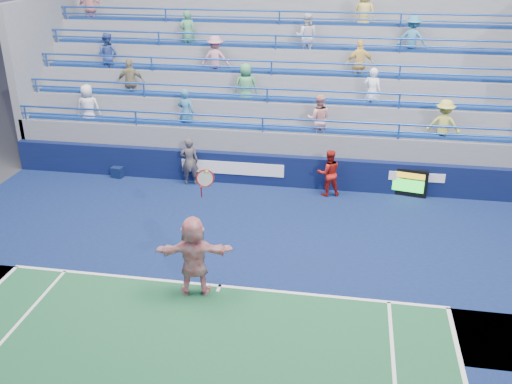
% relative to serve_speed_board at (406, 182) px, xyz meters
% --- Properties ---
extents(ground, '(120.00, 120.00, 0.00)m').
position_rel_serve_speed_board_xyz_m(ground, '(-4.89, -6.36, -0.48)').
color(ground, '#333538').
extents(sponsor_wall, '(18.00, 0.32, 1.10)m').
position_rel_serve_speed_board_xyz_m(sponsor_wall, '(-4.89, 0.14, 0.07)').
color(sponsor_wall, '#0A133A').
rests_on(sponsor_wall, ground).
extents(bleacher_stand, '(18.00, 5.60, 6.13)m').
position_rel_serve_speed_board_xyz_m(bleacher_stand, '(-4.90, 3.91, 1.07)').
color(bleacher_stand, slate).
rests_on(bleacher_stand, ground).
extents(serve_speed_board, '(1.37, 0.40, 0.95)m').
position_rel_serve_speed_board_xyz_m(serve_speed_board, '(0.00, 0.00, 0.00)').
color(serve_speed_board, black).
rests_on(serve_speed_board, ground).
extents(judge_chair, '(0.46, 0.46, 0.71)m').
position_rel_serve_speed_board_xyz_m(judge_chair, '(-10.07, -0.06, -0.25)').
color(judge_chair, '#0C1739').
rests_on(judge_chair, ground).
extents(tennis_player, '(1.95, 0.94, 3.24)m').
position_rel_serve_speed_board_xyz_m(tennis_player, '(-5.41, -6.68, 0.54)').
color(tennis_player, white).
rests_on(tennis_player, ground).
extents(line_judge, '(0.71, 0.56, 1.69)m').
position_rel_serve_speed_board_xyz_m(line_judge, '(-7.35, -0.25, 0.37)').
color(line_judge, '#121733').
rests_on(line_judge, ground).
extents(ball_girl, '(0.92, 0.80, 1.60)m').
position_rel_serve_speed_board_xyz_m(ball_girl, '(-2.56, -0.39, 0.32)').
color(ball_girl, '#A61A13').
rests_on(ball_girl, ground).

